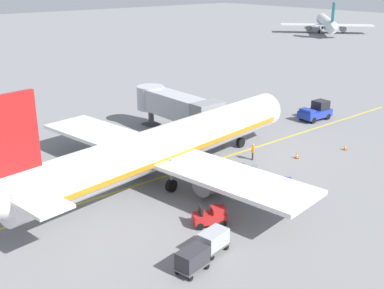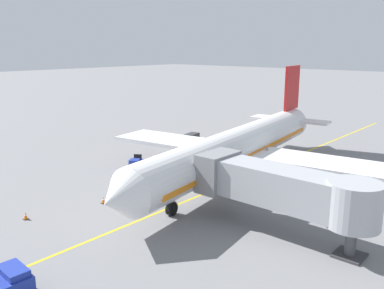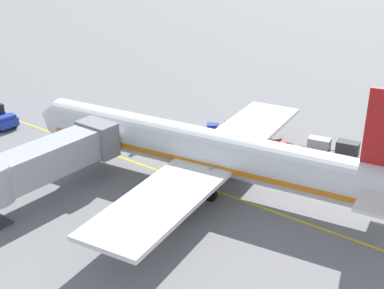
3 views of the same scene
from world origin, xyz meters
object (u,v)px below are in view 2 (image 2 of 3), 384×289
(parked_airliner, at_px, (238,147))
(safety_cone_nose_right, at_px, (26,216))
(ground_crew_loader, at_px, (157,188))
(baggage_tug_spare, at_px, (168,174))
(baggage_cart_second_in_train, at_px, (192,138))
(baggage_tug_trailing, at_px, (136,164))
(baggage_cart_front, at_px, (184,142))
(safety_cone_nose_left, at_px, (103,200))
(baggage_tug_lead, at_px, (188,151))
(ground_crew_wing_walker, at_px, (205,164))
(jet_bridge, at_px, (281,187))

(parked_airliner, distance_m, safety_cone_nose_right, 20.53)
(parked_airliner, relative_size, ground_crew_loader, 22.07)
(baggage_tug_spare, relative_size, ground_crew_loader, 1.60)
(baggage_cart_second_in_train, bearing_deg, safety_cone_nose_right, 103.81)
(baggage_tug_spare, xyz_separation_m, ground_crew_loader, (-2.82, 4.20, 0.24))
(baggage_tug_trailing, relative_size, baggage_cart_front, 0.92)
(parked_airliner, height_order, baggage_tug_trailing, parked_airliner)
(ground_crew_loader, relative_size, safety_cone_nose_left, 2.86)
(baggage_cart_second_in_train, bearing_deg, baggage_tug_trailing, 104.64)
(baggage_tug_lead, distance_m, safety_cone_nose_right, 22.27)
(safety_cone_nose_left, xyz_separation_m, safety_cone_nose_right, (1.77, 5.98, 0.00))
(ground_crew_wing_walker, xyz_separation_m, ground_crew_loader, (-1.62, 8.60, 0.00))
(baggage_tug_lead, relative_size, baggage_cart_second_in_train, 0.93)
(ground_crew_wing_walker, bearing_deg, baggage_tug_lead, -33.24)
(baggage_tug_lead, xyz_separation_m, baggage_tug_spare, (-4.45, 8.10, 0.00))
(parked_airliner, xyz_separation_m, baggage_cart_front, (12.03, -5.10, -2.24))
(baggage_cart_second_in_train, height_order, ground_crew_wing_walker, ground_crew_wing_walker)
(jet_bridge, xyz_separation_m, safety_cone_nose_right, (15.90, 10.65, -3.16))
(baggage_cart_second_in_train, distance_m, ground_crew_wing_walker, 12.75)
(baggage_cart_second_in_train, relative_size, safety_cone_nose_left, 5.04)
(safety_cone_nose_left, distance_m, safety_cone_nose_right, 6.24)
(baggage_tug_lead, height_order, safety_cone_nose_right, baggage_tug_lead)
(baggage_cart_second_in_train, xyz_separation_m, ground_crew_wing_walker, (-9.40, 8.62, 0.00))
(jet_bridge, height_order, safety_cone_nose_right, jet_bridge)
(parked_airliner, distance_m, ground_crew_loader, 10.00)
(baggage_cart_second_in_train, bearing_deg, ground_crew_loader, 122.61)
(jet_bridge, distance_m, baggage_tug_trailing, 19.67)
(parked_airliner, distance_m, baggage_tug_trailing, 11.14)
(parked_airliner, xyz_separation_m, safety_cone_nose_right, (6.24, 19.34, -2.90))
(safety_cone_nose_right, bearing_deg, jet_bridge, -146.17)
(baggage_cart_front, bearing_deg, safety_cone_nose_left, 112.27)
(baggage_tug_spare, bearing_deg, parked_airliner, -131.11)
(ground_crew_loader, bearing_deg, baggage_tug_lead, -59.42)
(jet_bridge, xyz_separation_m, baggage_cart_second_in_train, (22.53, -16.34, -2.50))
(baggage_tug_spare, bearing_deg, baggage_tug_lead, -61.24)
(baggage_cart_second_in_train, xyz_separation_m, safety_cone_nose_right, (-6.64, 27.00, -0.66))
(baggage_tug_lead, bearing_deg, parked_airliner, 163.33)
(ground_crew_loader, bearing_deg, baggage_cart_second_in_train, -57.39)
(ground_crew_wing_walker, bearing_deg, baggage_cart_second_in_train, -42.54)
(safety_cone_nose_left, bearing_deg, baggage_cart_second_in_train, -68.19)
(baggage_tug_lead, height_order, baggage_tug_trailing, same)
(baggage_cart_second_in_train, height_order, safety_cone_nose_left, baggage_cart_second_in_train)
(safety_cone_nose_right, bearing_deg, baggage_tug_lead, -82.54)
(jet_bridge, xyz_separation_m, baggage_cart_front, (21.69, -13.79, -2.50))
(baggage_cart_front, bearing_deg, baggage_cart_second_in_train, -71.62)
(baggage_tug_lead, relative_size, baggage_tug_trailing, 1.01)
(baggage_tug_lead, bearing_deg, baggage_tug_trailing, 87.29)
(baggage_tug_trailing, height_order, baggage_tug_spare, same)
(safety_cone_nose_left, bearing_deg, baggage_tug_trailing, -58.18)
(ground_crew_wing_walker, distance_m, ground_crew_loader, 8.75)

